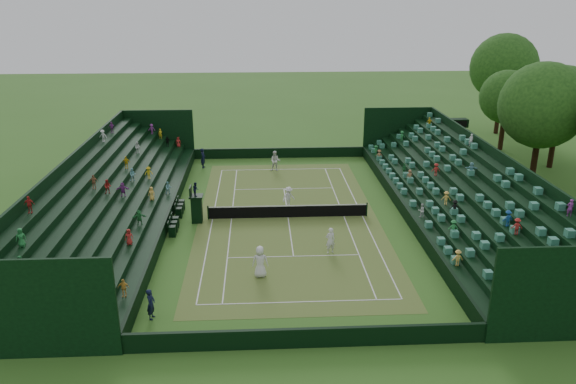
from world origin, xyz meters
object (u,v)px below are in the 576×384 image
(player_near_west, at_px, (260,262))
(player_near_east, at_px, (330,240))
(umpire_chair, at_px, (196,205))
(player_far_east, at_px, (289,197))
(tennis_net, at_px, (288,211))
(player_far_west, at_px, (275,161))

(player_near_west, relative_size, player_near_east, 1.11)
(umpire_chair, bearing_deg, player_far_east, 20.93)
(tennis_net, xyz_separation_m, player_far_east, (0.16, 2.13, 0.30))
(tennis_net, bearing_deg, player_far_east, 85.74)
(player_far_east, bearing_deg, player_near_west, -132.18)
(tennis_net, distance_m, umpire_chair, 6.60)
(player_far_west, bearing_deg, umpire_chair, -109.14)
(player_far_west, xyz_separation_m, player_far_east, (0.70, -9.35, -0.13))
(umpire_chair, height_order, player_near_west, umpire_chair)
(umpire_chair, bearing_deg, player_near_east, -32.07)
(tennis_net, distance_m, player_near_west, 9.15)
(player_far_east, bearing_deg, player_near_east, -105.71)
(tennis_net, relative_size, player_near_east, 6.81)
(player_far_west, distance_m, player_far_east, 9.38)
(tennis_net, distance_m, player_far_west, 11.51)
(tennis_net, xyz_separation_m, player_near_west, (-2.08, -8.90, 0.43))
(umpire_chair, xyz_separation_m, player_near_east, (8.88, -5.56, -0.42))
(player_near_west, xyz_separation_m, player_near_east, (4.42, 2.91, -0.10))
(player_near_east, relative_size, player_far_west, 0.90)
(umpire_chair, relative_size, player_far_east, 1.82)
(umpire_chair, distance_m, player_near_west, 9.58)
(player_near_west, distance_m, player_far_west, 20.45)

